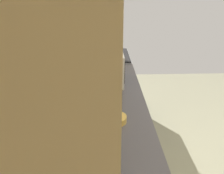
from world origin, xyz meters
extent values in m
cube|color=beige|center=(0.00, 1.59, 1.38)|extent=(4.04, 0.12, 2.75)
cube|color=#4C494E|center=(-0.41, 1.21, 0.89)|extent=(3.09, 0.66, 0.02)
cube|color=#332819|center=(-0.19, 0.90, 0.44)|extent=(0.01, 0.01, 0.81)
cube|color=#332819|center=(0.24, 0.90, 0.44)|extent=(0.01, 0.01, 0.81)
cube|color=#332819|center=(0.68, 0.90, 0.44)|extent=(0.01, 0.01, 0.81)
cube|color=#B7BABF|center=(1.45, 1.20, 0.45)|extent=(0.66, 0.65, 0.90)
cube|color=black|center=(1.45, 0.87, 0.40)|extent=(0.51, 0.01, 0.49)
cube|color=black|center=(1.45, 1.20, 0.91)|extent=(0.62, 0.62, 0.02)
cube|color=#B7BABF|center=(1.45, 1.51, 0.99)|extent=(0.62, 0.04, 0.18)
cylinder|color=#38383D|center=(1.31, 1.09, 0.92)|extent=(0.11, 0.11, 0.01)
cylinder|color=#38383D|center=(1.60, 1.09, 0.92)|extent=(0.11, 0.11, 0.01)
cylinder|color=#38383D|center=(1.31, 1.32, 0.92)|extent=(0.11, 0.11, 0.01)
cylinder|color=#38383D|center=(1.60, 1.32, 0.92)|extent=(0.11, 0.11, 0.01)
cube|color=white|center=(0.57, 1.23, 1.05)|extent=(0.44, 0.38, 0.30)
cube|color=black|center=(0.53, 1.04, 1.05)|extent=(0.27, 0.01, 0.21)
cube|color=#2D2D33|center=(0.74, 1.04, 1.05)|extent=(0.08, 0.01, 0.21)
cylinder|color=gold|center=(-0.19, 1.16, 0.92)|extent=(0.17, 0.17, 0.04)
cylinder|color=#EBB94F|center=(-0.19, 1.16, 0.93)|extent=(0.14, 0.14, 0.02)
camera|label=1|loc=(-1.71, 1.23, 1.83)|focal=39.91mm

